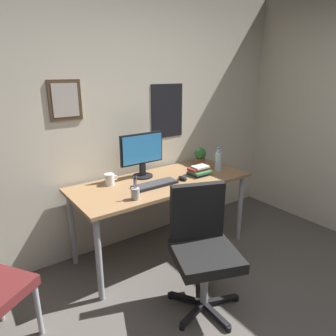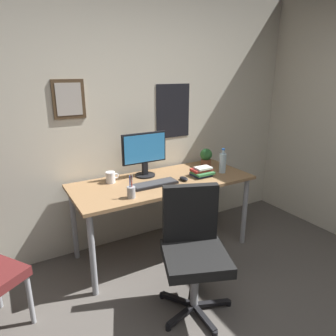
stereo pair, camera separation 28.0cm
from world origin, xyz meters
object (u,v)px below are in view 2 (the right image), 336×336
Objects in this scene: water_bottle at (223,163)px; keyboard at (155,184)px; office_chair at (193,244)px; computer_mouse at (184,179)px; book_stack_left at (202,172)px; coffee_mug_near at (111,177)px; monitor at (144,153)px; pen_cup at (131,192)px; potted_plant at (206,157)px.

keyboard is at bearing 178.59° from water_bottle.
water_bottle reaches higher than office_chair.
book_stack_left reaches higher than computer_mouse.
water_bottle is 2.01× the size of coffee_mug_near.
book_stack_left is (0.85, -0.26, -0.01)m from coffee_mug_near.
office_chair is 2.07× the size of monitor.
book_stack_left is at bearing 11.20° from pen_cup.
monitor is at bearing 3.03° from coffee_mug_near.
monitor is 1.07× the size of keyboard.
book_stack_left is (0.53, 0.00, 0.03)m from keyboard.
book_stack_left is at bearing 7.05° from computer_mouse.
computer_mouse is 0.48m from water_bottle.
book_stack_left is (0.83, 0.16, -0.01)m from pen_cup.
book_stack_left is at bearing -133.22° from potted_plant.
keyboard is 0.42m from coffee_mug_near.
pen_cup is 0.98× the size of book_stack_left.
keyboard is 0.53m from book_stack_left.
office_chair is 1.04m from coffee_mug_near.
potted_plant is (0.77, 0.25, 0.09)m from keyboard.
potted_plant is at bearing 21.19° from pen_cup.
potted_plant reaches higher than book_stack_left.
potted_plant is 0.98× the size of pen_cup.
keyboard is 0.34m from pen_cup.
keyboard is 3.42× the size of coffee_mug_near.
coffee_mug_near reaches higher than book_stack_left.
potted_plant reaches higher than office_chair.
keyboard is 0.30m from computer_mouse.
coffee_mug_near reaches higher than computer_mouse.
monitor is (0.08, 0.98, 0.47)m from office_chair.
coffee_mug_near is at bearing 140.84° from keyboard.
monitor is 0.81m from water_bottle.
potted_plant reaches higher than keyboard.
office_chair is 1.29m from potted_plant.
office_chair is at bearing -129.35° from book_stack_left.
keyboard is at bearing -161.92° from potted_plant.
pen_cup is (-0.26, 0.53, 0.29)m from office_chair.
keyboard is at bearing 174.85° from computer_mouse.
office_chair reaches higher than coffee_mug_near.
keyboard is 0.78m from water_bottle.
monitor is at bearing 157.75° from water_bottle.
pen_cup is at bearing -168.80° from book_stack_left.
keyboard is (-0.04, -0.28, -0.23)m from monitor.
pen_cup is (-1.08, -0.14, -0.05)m from water_bottle.
potted_plant is at bearing 49.59° from office_chair.
water_bottle is (0.78, -0.02, 0.09)m from keyboard.
water_bottle reaches higher than potted_plant.
water_bottle is at bearing 0.96° from computer_mouse.
coffee_mug_near is 0.89m from book_stack_left.
computer_mouse reaches higher than keyboard.
potted_plant reaches higher than coffee_mug_near.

